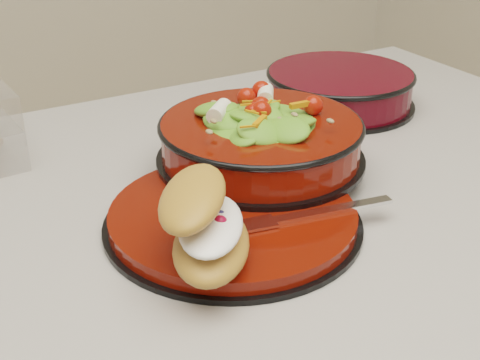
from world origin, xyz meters
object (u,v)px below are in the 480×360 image
dinner_plate (234,218)px  croissant (208,224)px  fork (309,214)px  extra_bowl (340,87)px  salad_bowl (261,132)px

dinner_plate → croissant: (-0.06, -0.07, 0.05)m
fork → extra_bowl: (0.25, 0.28, 0.01)m
croissant → fork: (0.12, 0.02, -0.03)m
salad_bowl → extra_bowl: bearing=32.2°
croissant → extra_bowl: croissant is taller
dinner_plate → extra_bowl: bearing=36.4°
salad_bowl → extra_bowl: (0.22, 0.14, -0.03)m
dinner_plate → croissant: size_ratio=1.72×
fork → extra_bowl: extra_bowl is taller
fork → extra_bowl: bearing=-32.3°
salad_bowl → croissant: (-0.15, -0.15, -0.00)m
salad_bowl → croissant: salad_bowl is taller
salad_bowl → extra_bowl: size_ratio=1.09×
croissant → extra_bowl: size_ratio=0.69×
dinner_plate → salad_bowl: size_ratio=1.09×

